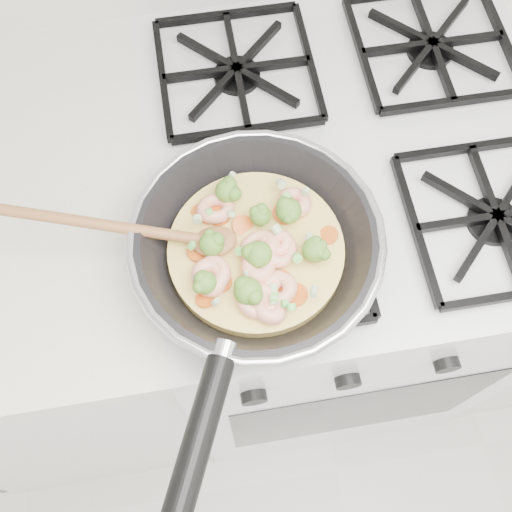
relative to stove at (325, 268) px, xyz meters
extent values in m
cube|color=silver|center=(0.00, 0.00, -0.01)|extent=(0.60, 0.60, 0.90)
cube|color=black|center=(0.00, -0.30, -0.01)|extent=(0.48, 0.00, 0.40)
cube|color=black|center=(0.00, 0.00, 0.45)|extent=(0.56, 0.56, 0.02)
torus|color=silver|center=(-0.17, -0.16, 0.52)|extent=(0.31, 0.31, 0.01)
cylinder|color=black|center=(-0.27, -0.38, 0.52)|extent=(0.11, 0.19, 0.03)
cylinder|color=#F5D56A|center=(-0.17, -0.16, 0.48)|extent=(0.22, 0.22, 0.02)
ellipsoid|color=#976036|center=(-0.22, -0.15, 0.50)|extent=(0.06, 0.05, 0.02)
cylinder|color=#976036|center=(-0.36, -0.11, 0.53)|extent=(0.26, 0.08, 0.06)
torus|color=#FBB494|center=(-0.17, -0.24, 0.50)|extent=(0.07, 0.07, 0.03)
torus|color=#FBB494|center=(-0.17, -0.19, 0.50)|extent=(0.06, 0.06, 0.02)
torus|color=#FBB494|center=(-0.15, -0.16, 0.50)|extent=(0.05, 0.05, 0.02)
torus|color=#FBB494|center=(-0.23, -0.19, 0.50)|extent=(0.06, 0.06, 0.02)
torus|color=#FBB494|center=(-0.21, -0.10, 0.50)|extent=(0.06, 0.06, 0.02)
torus|color=#FBB494|center=(-0.17, -0.16, 0.50)|extent=(0.06, 0.07, 0.03)
torus|color=#FBB494|center=(-0.15, -0.22, 0.50)|extent=(0.06, 0.06, 0.03)
torus|color=#FBB494|center=(-0.15, -0.17, 0.50)|extent=(0.07, 0.07, 0.03)
torus|color=#FBB494|center=(-0.18, -0.23, 0.50)|extent=(0.06, 0.06, 0.03)
torus|color=#FBB494|center=(-0.12, -0.11, 0.50)|extent=(0.07, 0.07, 0.02)
torus|color=#FBB494|center=(-0.23, -0.19, 0.50)|extent=(0.06, 0.06, 0.03)
torus|color=#FBB494|center=(-0.16, -0.22, 0.50)|extent=(0.06, 0.05, 0.02)
ellipsoid|color=#5E9430|center=(-0.17, -0.18, 0.51)|extent=(0.04, 0.04, 0.03)
ellipsoid|color=#5E9430|center=(-0.24, -0.20, 0.51)|extent=(0.04, 0.04, 0.03)
ellipsoid|color=#5E9430|center=(-0.13, -0.13, 0.51)|extent=(0.04, 0.04, 0.03)
ellipsoid|color=#5E9430|center=(-0.16, -0.13, 0.51)|extent=(0.03, 0.03, 0.03)
ellipsoid|color=#5E9430|center=(-0.20, -0.09, 0.51)|extent=(0.04, 0.04, 0.03)
ellipsoid|color=#5E9430|center=(-0.11, -0.18, 0.51)|extent=(0.04, 0.04, 0.03)
ellipsoid|color=#5E9430|center=(-0.23, -0.15, 0.51)|extent=(0.04, 0.04, 0.03)
ellipsoid|color=#5E9430|center=(-0.19, -0.22, 0.51)|extent=(0.04, 0.04, 0.03)
cylinder|color=orange|center=(-0.14, -0.23, 0.50)|extent=(0.03, 0.03, 0.01)
cylinder|color=orange|center=(-0.11, -0.18, 0.50)|extent=(0.03, 0.03, 0.01)
cylinder|color=orange|center=(-0.24, -0.21, 0.50)|extent=(0.03, 0.03, 0.01)
cylinder|color=orange|center=(-0.21, -0.11, 0.50)|extent=(0.04, 0.04, 0.01)
cylinder|color=orange|center=(-0.13, -0.12, 0.50)|extent=(0.04, 0.04, 0.01)
cylinder|color=orange|center=(-0.08, -0.16, 0.50)|extent=(0.03, 0.03, 0.01)
cylinder|color=orange|center=(-0.18, -0.13, 0.50)|extent=(0.03, 0.03, 0.01)
cylinder|color=orange|center=(-0.23, -0.10, 0.50)|extent=(0.03, 0.03, 0.01)
cylinder|color=orange|center=(-0.24, -0.15, 0.50)|extent=(0.03, 0.03, 0.01)
cylinder|color=orange|center=(-0.15, -0.21, 0.50)|extent=(0.04, 0.04, 0.01)
cylinder|color=orange|center=(-0.22, -0.20, 0.50)|extent=(0.03, 0.03, 0.01)
cylinder|color=#B0C78D|center=(-0.24, -0.12, 0.52)|extent=(0.01, 0.01, 0.01)
cylinder|color=#68C34E|center=(-0.22, -0.11, 0.51)|extent=(0.01, 0.01, 0.01)
cylinder|color=#B0C78D|center=(-0.13, -0.09, 0.51)|extent=(0.01, 0.01, 0.01)
cylinder|color=#68C34E|center=(-0.15, -0.24, 0.52)|extent=(0.01, 0.01, 0.01)
cylinder|color=#B0C78D|center=(-0.15, -0.15, 0.52)|extent=(0.01, 0.01, 0.01)
cylinder|color=#68C34E|center=(-0.20, -0.21, 0.51)|extent=(0.01, 0.01, 0.01)
cylinder|color=#B0C78D|center=(-0.11, -0.17, 0.52)|extent=(0.01, 0.01, 0.01)
cylinder|color=#B0C78D|center=(-0.12, -0.24, 0.52)|extent=(0.01, 0.01, 0.01)
cylinder|color=#68C34E|center=(-0.13, -0.19, 0.51)|extent=(0.01, 0.01, 0.01)
cylinder|color=#68C34E|center=(-0.19, -0.17, 0.51)|extent=(0.01, 0.01, 0.01)
cylinder|color=#68C34E|center=(-0.11, -0.19, 0.52)|extent=(0.01, 0.01, 0.01)
cylinder|color=#B0C78D|center=(-0.19, -0.07, 0.52)|extent=(0.01, 0.01, 0.01)
cylinder|color=#68C34E|center=(-0.25, -0.16, 0.52)|extent=(0.01, 0.01, 0.01)
cylinder|color=#B0C78D|center=(-0.23, -0.23, 0.51)|extent=(0.01, 0.01, 0.01)
cylinder|color=#68C34E|center=(-0.13, -0.11, 0.52)|extent=(0.01, 0.01, 0.01)
cylinder|color=#B0C78D|center=(-0.17, -0.24, 0.51)|extent=(0.01, 0.01, 0.01)
cylinder|color=#68C34E|center=(-0.15, -0.25, 0.52)|extent=(0.01, 0.01, 0.01)
cylinder|color=#B0C78D|center=(-0.19, -0.20, 0.51)|extent=(0.01, 0.01, 0.01)
cylinder|color=#B0C78D|center=(-0.16, -0.22, 0.51)|extent=(0.01, 0.01, 0.01)
cylinder|color=#B0C78D|center=(-0.20, -0.12, 0.51)|extent=(0.01, 0.01, 0.01)
cylinder|color=#B0C78D|center=(-0.10, -0.11, 0.52)|extent=(0.01, 0.01, 0.01)
cylinder|color=#68C34E|center=(-0.16, -0.23, 0.52)|extent=(0.01, 0.01, 0.01)
camera|label=1|loc=(-0.22, -0.47, 1.16)|focal=42.44mm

